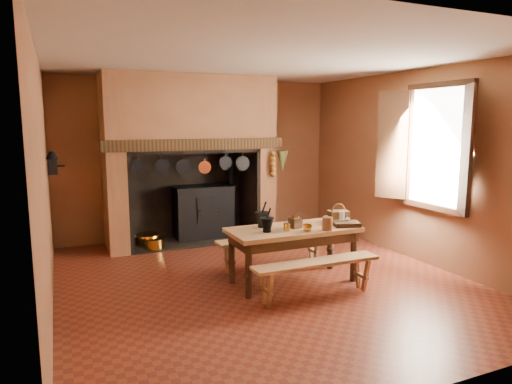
# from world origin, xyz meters

# --- Properties ---
(floor) EXTENTS (5.50, 5.50, 0.00)m
(floor) POSITION_xyz_m (0.00, 0.00, 0.00)
(floor) COLOR #622D17
(floor) RESTS_ON ground
(ceiling) EXTENTS (5.50, 5.50, 0.00)m
(ceiling) POSITION_xyz_m (0.00, 0.00, 2.80)
(ceiling) COLOR silver
(ceiling) RESTS_ON back_wall
(back_wall) EXTENTS (5.00, 0.02, 2.80)m
(back_wall) POSITION_xyz_m (0.00, 2.75, 1.40)
(back_wall) COLOR #915C3A
(back_wall) RESTS_ON floor
(wall_left) EXTENTS (0.02, 5.50, 2.80)m
(wall_left) POSITION_xyz_m (-2.50, 0.00, 1.40)
(wall_left) COLOR #915C3A
(wall_left) RESTS_ON floor
(wall_right) EXTENTS (0.02, 5.50, 2.80)m
(wall_right) POSITION_xyz_m (2.50, 0.00, 1.40)
(wall_right) COLOR #915C3A
(wall_right) RESTS_ON floor
(wall_front) EXTENTS (5.00, 0.02, 2.80)m
(wall_front) POSITION_xyz_m (0.00, -2.75, 1.40)
(wall_front) COLOR #915C3A
(wall_front) RESTS_ON floor
(chimney_breast) EXTENTS (2.95, 0.96, 2.80)m
(chimney_breast) POSITION_xyz_m (-0.30, 2.31, 1.81)
(chimney_breast) COLOR #915C3A
(chimney_breast) RESTS_ON floor
(iron_range) EXTENTS (1.12, 0.55, 1.60)m
(iron_range) POSITION_xyz_m (-0.04, 2.45, 0.48)
(iron_range) COLOR black
(iron_range) RESTS_ON floor
(hearth_pans) EXTENTS (0.51, 0.62, 0.20)m
(hearth_pans) POSITION_xyz_m (-1.05, 2.22, 0.09)
(hearth_pans) COLOR gold
(hearth_pans) RESTS_ON floor
(hanging_pans) EXTENTS (1.92, 0.29, 0.27)m
(hanging_pans) POSITION_xyz_m (-0.34, 1.81, 1.36)
(hanging_pans) COLOR black
(hanging_pans) RESTS_ON chimney_breast
(onion_string) EXTENTS (0.12, 0.10, 0.46)m
(onion_string) POSITION_xyz_m (1.00, 1.79, 1.33)
(onion_string) COLOR #A2601D
(onion_string) RESTS_ON chimney_breast
(herb_bunch) EXTENTS (0.20, 0.20, 0.35)m
(herb_bunch) POSITION_xyz_m (1.18, 1.79, 1.38)
(herb_bunch) COLOR #4F5829
(herb_bunch) RESTS_ON chimney_breast
(window) EXTENTS (0.39, 1.75, 1.76)m
(window) POSITION_xyz_m (2.35, -0.40, 1.70)
(window) COLOR white
(window) RESTS_ON wall_right
(wall_coffee_mill) EXTENTS (0.23, 0.16, 0.31)m
(wall_coffee_mill) POSITION_xyz_m (-2.42, 1.55, 1.52)
(wall_coffee_mill) COLOR black
(wall_coffee_mill) RESTS_ON wall_left
(work_table) EXTENTS (1.65, 0.74, 0.72)m
(work_table) POSITION_xyz_m (0.34, -0.20, 0.60)
(work_table) COLOR tan
(work_table) RESTS_ON floor
(bench_front) EXTENTS (1.58, 0.28, 0.44)m
(bench_front) POSITION_xyz_m (0.34, -0.77, 0.33)
(bench_front) COLOR tan
(bench_front) RESTS_ON floor
(bench_back) EXTENTS (1.61, 0.28, 0.45)m
(bench_back) POSITION_xyz_m (0.34, 0.40, 0.34)
(bench_back) COLOR tan
(bench_back) RESTS_ON floor
(mortar_large) EXTENTS (0.19, 0.19, 0.33)m
(mortar_large) POSITION_xyz_m (-0.01, -0.01, 0.83)
(mortar_large) COLOR black
(mortar_large) RESTS_ON work_table
(mortar_small) EXTENTS (0.18, 0.18, 0.30)m
(mortar_small) POSITION_xyz_m (-0.07, -0.27, 0.82)
(mortar_small) COLOR black
(mortar_small) RESTS_ON work_table
(coffee_grinder) EXTENTS (0.18, 0.15, 0.20)m
(coffee_grinder) POSITION_xyz_m (0.35, -0.22, 0.79)
(coffee_grinder) COLOR #321D10
(coffee_grinder) RESTS_ON work_table
(brass_mug_a) EXTENTS (0.10, 0.10, 0.10)m
(brass_mug_a) POSITION_xyz_m (0.18, -0.31, 0.76)
(brass_mug_a) COLOR gold
(brass_mug_a) RESTS_ON work_table
(brass_mug_b) EXTENTS (0.09, 0.09, 0.09)m
(brass_mug_b) POSITION_xyz_m (0.42, -0.14, 0.76)
(brass_mug_b) COLOR gold
(brass_mug_b) RESTS_ON work_table
(mixing_bowl) EXTENTS (0.40, 0.40, 0.08)m
(mixing_bowl) POSITION_xyz_m (0.98, -0.20, 0.76)
(mixing_bowl) COLOR beige
(mixing_bowl) RESTS_ON work_table
(stoneware_crock) EXTENTS (0.17, 0.17, 0.16)m
(stoneware_crock) POSITION_xyz_m (0.66, -0.49, 0.80)
(stoneware_crock) COLOR brown
(stoneware_crock) RESTS_ON work_table
(glass_jar) EXTENTS (0.10, 0.10, 0.15)m
(glass_jar) POSITION_xyz_m (1.06, -0.18, 0.79)
(glass_jar) COLOR beige
(glass_jar) RESTS_ON work_table
(wicker_basket) EXTENTS (0.29, 0.23, 0.25)m
(wicker_basket) POSITION_xyz_m (1.06, -0.11, 0.80)
(wicker_basket) COLOR #543719
(wicker_basket) RESTS_ON work_table
(wooden_tray) EXTENTS (0.38, 0.32, 0.06)m
(wooden_tray) POSITION_xyz_m (1.00, -0.39, 0.75)
(wooden_tray) COLOR #321D10
(wooden_tray) RESTS_ON work_table
(brass_cup) EXTENTS (0.11, 0.11, 0.09)m
(brass_cup) POSITION_xyz_m (0.40, -0.43, 0.76)
(brass_cup) COLOR gold
(brass_cup) RESTS_ON work_table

